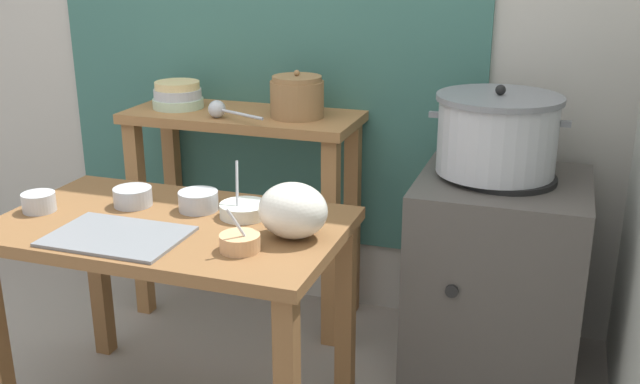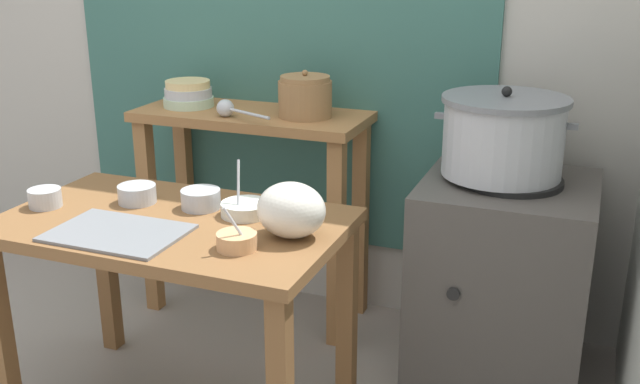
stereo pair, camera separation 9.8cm
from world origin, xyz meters
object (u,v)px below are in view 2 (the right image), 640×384
(stove_block, at_px, (502,280))
(prep_bowl_2, at_px, (245,208))
(plastic_bag, at_px, (291,210))
(prep_bowl_0, at_px, (137,193))
(clay_pot, at_px, (305,97))
(prep_bowl_1, at_px, (201,198))
(ladle, at_px, (227,109))
(prep_bowl_3, at_px, (237,240))
(steamer_pot, at_px, (503,136))
(back_shelf_table, at_px, (253,163))
(prep_table, at_px, (174,251))
(bowl_stack_enamel, at_px, (188,94))
(serving_tray, at_px, (118,233))
(prep_bowl_4, at_px, (45,197))

(stove_block, xyz_separation_m, prep_bowl_2, (-0.77, -0.53, 0.36))
(plastic_bag, height_order, prep_bowl_0, plastic_bag)
(clay_pot, distance_m, prep_bowl_1, 0.70)
(plastic_bag, relative_size, prep_bowl_0, 1.64)
(plastic_bag, bearing_deg, ladle, 130.42)
(prep_bowl_3, bearing_deg, prep_bowl_0, 154.94)
(steamer_pot, xyz_separation_m, prep_bowl_1, (-0.90, -0.54, -0.17))
(back_shelf_table, bearing_deg, prep_table, -82.87)
(plastic_bag, distance_m, prep_bowl_0, 0.62)
(prep_table, bearing_deg, bowl_stack_enamel, 116.55)
(serving_tray, bearing_deg, prep_bowl_0, 112.69)
(bowl_stack_enamel, bearing_deg, stove_block, -5.42)
(prep_bowl_0, bearing_deg, stove_block, 25.40)
(back_shelf_table, relative_size, prep_bowl_4, 8.87)
(prep_bowl_3, bearing_deg, serving_tray, -175.19)
(ladle, height_order, prep_bowl_3, ladle)
(steamer_pot, xyz_separation_m, prep_bowl_4, (-1.39, -0.72, -0.17))
(plastic_bag, bearing_deg, prep_table, -179.17)
(prep_bowl_2, bearing_deg, serving_tray, -134.76)
(clay_pot, relative_size, plastic_bag, 1.01)
(prep_bowl_0, height_order, prep_bowl_3, prep_bowl_3)
(prep_table, relative_size, stove_block, 1.41)
(back_shelf_table, height_order, prep_bowl_3, back_shelf_table)
(back_shelf_table, height_order, prep_bowl_4, back_shelf_table)
(prep_bowl_0, xyz_separation_m, prep_bowl_1, (0.23, 0.03, 0.00))
(prep_bowl_1, bearing_deg, ladle, 108.31)
(clay_pot, bearing_deg, serving_tray, -103.32)
(steamer_pot, bearing_deg, back_shelf_table, 173.90)
(stove_block, height_order, prep_bowl_2, prep_bowl_2)
(stove_block, height_order, prep_bowl_0, prep_bowl_0)
(bowl_stack_enamel, distance_m, prep_bowl_3, 1.17)
(prep_bowl_2, bearing_deg, prep_table, -149.80)
(prep_table, distance_m, bowl_stack_enamel, 0.94)
(bowl_stack_enamel, xyz_separation_m, prep_bowl_3, (0.69, -0.92, -0.20))
(ladle, distance_m, prep_bowl_0, 0.59)
(prep_bowl_1, xyz_separation_m, prep_bowl_2, (0.17, -0.01, -0.01))
(bowl_stack_enamel, xyz_separation_m, serving_tray, (0.31, -0.95, -0.23))
(back_shelf_table, distance_m, ladle, 0.29)
(stove_block, distance_m, clay_pot, 1.03)
(stove_block, distance_m, prep_bowl_2, 1.00)
(steamer_pot, bearing_deg, clay_pot, 172.07)
(steamer_pot, relative_size, prep_bowl_4, 4.49)
(serving_tray, xyz_separation_m, prep_bowl_0, (-0.11, 0.27, 0.03))
(prep_bowl_4, bearing_deg, serving_tray, -18.05)
(back_shelf_table, bearing_deg, ladle, -109.31)
(prep_table, xyz_separation_m, prep_bowl_2, (0.20, 0.12, 0.14))
(prep_table, bearing_deg, prep_bowl_3, -24.22)
(plastic_bag, relative_size, prep_bowl_3, 1.54)
(ladle, relative_size, plastic_bag, 1.30)
(plastic_bag, relative_size, prep_bowl_2, 1.18)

